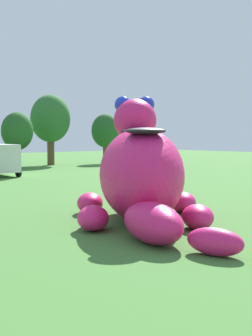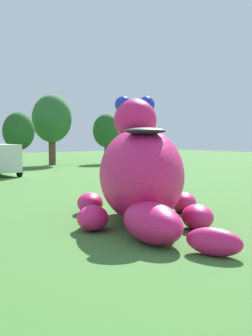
{
  "view_description": "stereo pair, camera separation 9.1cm",
  "coord_description": "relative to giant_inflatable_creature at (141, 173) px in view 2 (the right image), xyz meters",
  "views": [
    {
      "loc": [
        -12.38,
        -13.16,
        3.63
      ],
      "look_at": [
        0.4,
        1.99,
        2.24
      ],
      "focal_mm": 47.32,
      "sensor_mm": 36.0,
      "label": 1
    },
    {
      "loc": [
        -12.31,
        -13.22,
        3.63
      ],
      "look_at": [
        0.4,
        1.99,
        2.24
      ],
      "focal_mm": 47.32,
      "sensor_mm": 36.0,
      "label": 2
    }
  ],
  "objects": [
    {
      "name": "ground_plane",
      "position": [
        -0.4,
        -0.97,
        -2.08
      ],
      "size": [
        160.0,
        160.0,
        0.0
      ],
      "primitive_type": "plane",
      "color": "#427533"
    },
    {
      "name": "giant_inflatable_creature",
      "position": [
        0.0,
        0.0,
        0.0
      ],
      "size": [
        7.8,
        10.73,
        5.67
      ],
      "color": "#E01E6B",
      "rests_on": "ground"
    },
    {
      "name": "tree_centre_right",
      "position": [
        10.63,
        33.16,
        2.18
      ],
      "size": [
        3.66,
        3.66,
        6.5
      ],
      "color": "brown",
      "rests_on": "ground"
    },
    {
      "name": "tree_mid_right",
      "position": [
        16.7,
        35.96,
        3.87
      ],
      "size": [
        5.12,
        5.12,
        9.08
      ],
      "color": "brown",
      "rests_on": "ground"
    },
    {
      "name": "tree_right",
      "position": [
        24.23,
        34.16,
        2.37
      ],
      "size": [
        3.83,
        3.83,
        6.79
      ],
      "color": "brown",
      "rests_on": "ground"
    },
    {
      "name": "spectator_near_inflatable",
      "position": [
        8.81,
        8.68,
        -1.22
      ],
      "size": [
        0.38,
        0.26,
        1.71
      ],
      "color": "#2D334C",
      "rests_on": "ground"
    }
  ]
}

